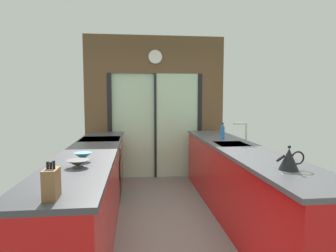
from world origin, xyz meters
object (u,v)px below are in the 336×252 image
Objects in this scene: oven_range at (101,169)px; mixing_bowl_far at (83,156)px; knife_block at (51,183)px; mixing_bowl_near at (78,163)px; soap_bottle at (223,132)px; kettle at (289,159)px.

mixing_bowl_far reaches higher than oven_range.
knife_block reaches higher than oven_range.
mixing_bowl_near is 0.87× the size of knife_block.
mixing_bowl_far is at bearing -89.34° from oven_range.
mixing_bowl_near is at bearing -138.68° from soap_bottle.
mixing_bowl_far is 0.69× the size of soap_bottle.
oven_range is at bearing 90.40° from knife_block.
knife_block is (0.00, -1.07, 0.05)m from mixing_bowl_far.
oven_range is at bearing 129.81° from kettle.
soap_bottle reaches higher than oven_range.
mixing_bowl_near is (0.02, -1.86, 0.50)m from oven_range.
knife_block is at bearing -126.83° from soap_bottle.
kettle is at bearing -50.19° from oven_range.
kettle is at bearing -89.93° from soap_bottle.
knife_block is at bearing -164.06° from kettle.
oven_range is 3.73× the size of soap_bottle.
mixing_bowl_near is 0.81× the size of soap_bottle.
mixing_bowl_far is at bearing 90.00° from mixing_bowl_near.
kettle is at bearing 15.94° from knife_block.
kettle is at bearing -17.43° from mixing_bowl_far.
oven_range is 2.87m from kettle.
mixing_bowl_far is 1.87m from kettle.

